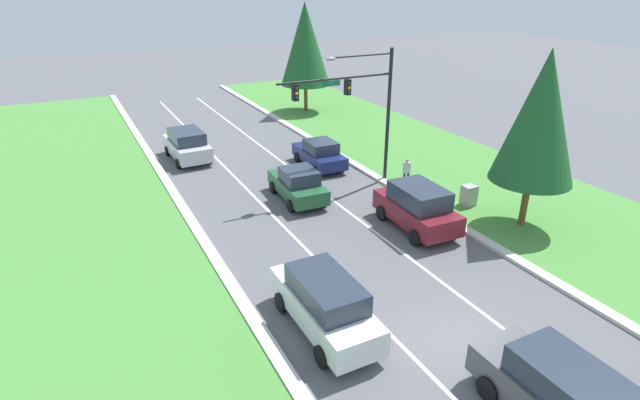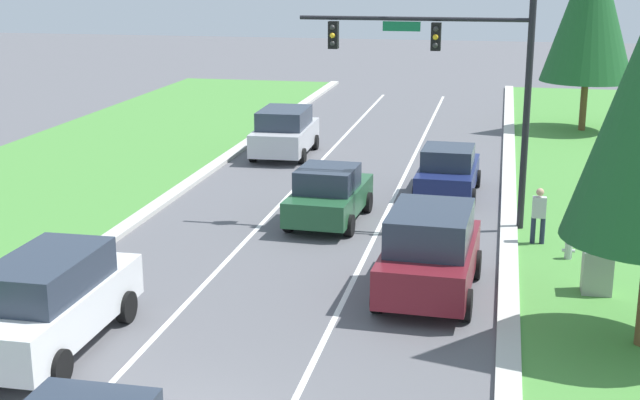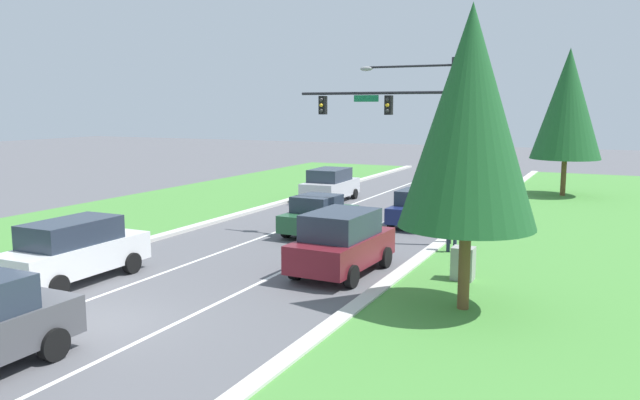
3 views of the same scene
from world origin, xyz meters
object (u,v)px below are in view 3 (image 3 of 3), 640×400
at_px(navy_sedan, 419,208).
at_px(forest_sedan, 319,215).
at_px(white_suv, 74,250).
at_px(silver_suv, 330,185).
at_px(burgundy_suv, 342,242).
at_px(traffic_signal_mast, 405,122).
at_px(utility_cabinet, 463,265).
at_px(pedestrian, 452,230).
at_px(conifer_near_right_tree, 469,117).
at_px(fire_hydrant, 465,254).
at_px(conifer_far_right_tree, 568,104).

bearing_deg(navy_sedan, forest_sedan, -128.31).
bearing_deg(white_suv, navy_sedan, 63.32).
relative_size(silver_suv, navy_sedan, 1.06).
bearing_deg(burgundy_suv, forest_sedan, 124.55).
distance_m(traffic_signal_mast, silver_suv, 12.35).
height_order(navy_sedan, utility_cabinet, navy_sedan).
distance_m(white_suv, pedestrian, 13.57).
xyz_separation_m(pedestrian, conifer_near_right_tree, (1.94, -6.63, 4.41)).
height_order(forest_sedan, conifer_near_right_tree, conifer_near_right_tree).
bearing_deg(pedestrian, fire_hydrant, 122.31).
distance_m(traffic_signal_mast, conifer_near_right_tree, 9.17).
xyz_separation_m(white_suv, navy_sedan, (7.18, 14.32, -0.21)).
distance_m(burgundy_suv, fire_hydrant, 4.80).
bearing_deg(silver_suv, forest_sedan, -70.03).
height_order(pedestrian, fire_hydrant, pedestrian).
xyz_separation_m(navy_sedan, pedestrian, (2.87, -5.21, 0.09)).
relative_size(navy_sedan, conifer_near_right_tree, 0.53).
xyz_separation_m(navy_sedan, conifer_far_right_tree, (5.45, 13.23, 4.96)).
bearing_deg(traffic_signal_mast, white_suv, -125.93).
distance_m(white_suv, fire_hydrant, 13.43).
height_order(silver_suv, white_suv, white_suv).
distance_m(utility_cabinet, conifer_far_right_tree, 22.78).
distance_m(utility_cabinet, conifer_near_right_tree, 5.64).
distance_m(silver_suv, forest_sedan, 9.92).
bearing_deg(navy_sedan, traffic_signal_mast, -81.46).
bearing_deg(fire_hydrant, white_suv, -143.88).
bearing_deg(conifer_near_right_tree, white_suv, -168.30).
xyz_separation_m(silver_suv, burgundy_suv, (7.23, -14.85, 0.10)).
distance_m(traffic_signal_mast, utility_cabinet, 7.72).
distance_m(forest_sedan, utility_cabinet, 8.96).
xyz_separation_m(burgundy_suv, navy_sedan, (-0.19, 9.66, -0.26)).
height_order(white_suv, pedestrian, white_suv).
height_order(forest_sedan, fire_hydrant, forest_sedan).
bearing_deg(conifer_near_right_tree, pedestrian, 106.35).
distance_m(forest_sedan, conifer_far_right_tree, 20.01).
height_order(fire_hydrant, conifer_far_right_tree, conifer_far_right_tree).
relative_size(fire_hydrant, conifer_near_right_tree, 0.08).
bearing_deg(utility_cabinet, navy_sedan, 114.94).
relative_size(forest_sedan, utility_cabinet, 3.83).
distance_m(silver_suv, conifer_near_right_tree, 21.19).
height_order(traffic_signal_mast, white_suv, traffic_signal_mast).
relative_size(burgundy_suv, pedestrian, 2.76).
bearing_deg(conifer_near_right_tree, utility_cabinet, 102.90).
height_order(pedestrian, conifer_near_right_tree, conifer_near_right_tree).
xyz_separation_m(traffic_signal_mast, navy_sedan, (-0.46, 3.77, -4.18)).
relative_size(fire_hydrant, conifer_far_right_tree, 0.08).
xyz_separation_m(silver_suv, fire_hydrant, (10.69, -11.60, -0.66)).
xyz_separation_m(burgundy_suv, utility_cabinet, (3.95, 0.76, -0.53)).
relative_size(forest_sedan, pedestrian, 2.62).
bearing_deg(traffic_signal_mast, burgundy_suv, -92.62).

